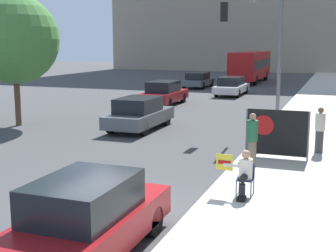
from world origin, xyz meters
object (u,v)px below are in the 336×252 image
at_px(jogger_on_sidewalk, 252,140).
at_px(city_bus_on_road, 250,65).
at_px(pedestrian_behind, 320,130).
at_px(traffic_light_pole, 259,40).
at_px(seated_protester, 244,172).
at_px(car_on_road_far_lane, 198,80).
at_px(parked_car_curbside, 87,218).
at_px(car_on_road_nearest, 139,114).
at_px(street_tree_near_curb, 14,39).
at_px(car_on_road_midblock, 164,93).
at_px(protest_banner, 276,133).
at_px(car_on_road_distant, 231,86).

bearing_deg(jogger_on_sidewalk, city_bus_on_road, -81.03).
bearing_deg(pedestrian_behind, traffic_light_pole, 103.49).
distance_m(seated_protester, car_on_road_far_lane, 30.45).
bearing_deg(parked_car_curbside, car_on_road_nearest, 109.58).
distance_m(pedestrian_behind, city_bus_on_road, 31.71).
xyz_separation_m(pedestrian_behind, parked_car_curbside, (-3.67, -9.69, -0.21)).
height_order(pedestrian_behind, city_bus_on_road, city_bus_on_road).
bearing_deg(jogger_on_sidewalk, car_on_road_far_lane, -71.44).
height_order(traffic_light_pole, city_bus_on_road, traffic_light_pole).
xyz_separation_m(traffic_light_pole, city_bus_on_road, (-5.20, 26.58, -2.32)).
height_order(parked_car_curbside, street_tree_near_curb, street_tree_near_curb).
relative_size(pedestrian_behind, car_on_road_midblock, 0.36).
xyz_separation_m(seated_protester, protest_banner, (0.23, 4.28, 0.25)).
distance_m(car_on_road_distant, city_bus_on_road, 12.59).
distance_m(pedestrian_behind, parked_car_curbside, 10.36).
bearing_deg(car_on_road_midblock, city_bus_on_road, 84.16).
height_order(car_on_road_nearest, city_bus_on_road, city_bus_on_road).
distance_m(pedestrian_behind, car_on_road_nearest, 8.47).
bearing_deg(protest_banner, traffic_light_pole, 106.31).
height_order(car_on_road_midblock, car_on_road_distant, car_on_road_midblock).
xyz_separation_m(parked_car_curbside, street_tree_near_curb, (-10.34, 11.30, 3.36)).
relative_size(jogger_on_sidewalk, pedestrian_behind, 1.05).
relative_size(car_on_road_midblock, car_on_road_far_lane, 0.99).
height_order(car_on_road_midblock, car_on_road_far_lane, car_on_road_midblock).
bearing_deg(seated_protester, car_on_road_midblock, 112.49).
relative_size(jogger_on_sidewalk, car_on_road_nearest, 0.38).
relative_size(seated_protester, city_bus_on_road, 0.11).
bearing_deg(car_on_road_distant, protest_banner, -73.16).
distance_m(traffic_light_pole, parked_car_curbside, 14.17).
xyz_separation_m(jogger_on_sidewalk, street_tree_near_curb, (-12.14, 4.39, 3.10)).
bearing_deg(jogger_on_sidewalk, parked_car_curbside, 73.81).
relative_size(pedestrian_behind, street_tree_near_curb, 0.26).
bearing_deg(car_on_road_far_lane, car_on_road_nearest, -80.76).
distance_m(pedestrian_behind, traffic_light_pole, 5.89).
distance_m(protest_banner, city_bus_on_road, 32.70).
height_order(protest_banner, street_tree_near_curb, street_tree_near_curb).
distance_m(parked_car_curbside, car_on_road_far_lane, 33.77).
xyz_separation_m(seated_protester, pedestrian_behind, (1.55, 5.62, 0.20)).
xyz_separation_m(car_on_road_far_lane, street_tree_near_curb, (-2.61, -21.58, 3.43)).
distance_m(seated_protester, jogger_on_sidewalk, 2.87).
xyz_separation_m(pedestrian_behind, car_on_road_nearest, (-8.05, 2.63, -0.23)).
bearing_deg(protest_banner, street_tree_near_curb, 166.91).
height_order(protest_banner, car_on_road_distant, protest_banner).
distance_m(jogger_on_sidewalk, parked_car_curbside, 7.15).
distance_m(car_on_road_nearest, car_on_road_distant, 15.53).
distance_m(seated_protester, car_on_road_nearest, 10.50).
relative_size(protest_banner, street_tree_near_curb, 0.33).
relative_size(protest_banner, car_on_road_midblock, 0.46).
height_order(protest_banner, parked_car_curbside, protest_banner).
distance_m(seated_protester, traffic_light_pole, 10.32).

